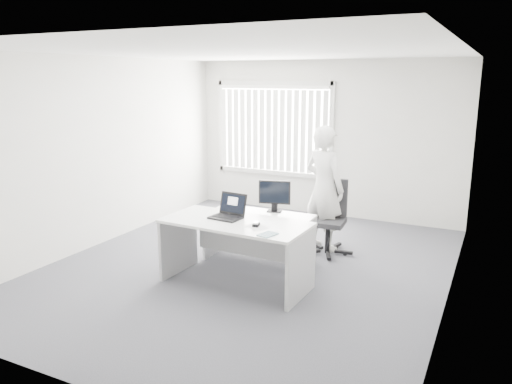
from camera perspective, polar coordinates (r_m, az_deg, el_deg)
The scene contains 18 objects.
ground at distance 6.80m, azimuth -0.78°, elevation -8.55°, with size 6.00×6.00×0.00m, color #585961.
wall_back at distance 9.16m, azimuth 7.82°, elevation 6.00°, with size 5.00×0.02×2.80m, color beige.
wall_front at distance 4.06m, azimuth -20.59°, elevation -3.57°, with size 5.00×0.02×2.80m, color beige.
wall_left at distance 7.87m, azimuth -17.29°, elevation 4.39°, with size 0.02×6.00×2.80m, color beige.
wall_right at distance 5.75m, azimuth 21.95°, elevation 1.02°, with size 0.02×6.00×2.80m, color beige.
ceiling at distance 6.33m, azimuth -0.87°, elevation 15.73°, with size 5.00×6.00×0.02m, color silver.
window at distance 9.47m, azimuth 1.99°, elevation 7.25°, with size 2.32×0.06×1.76m, color beige.
blinds at distance 9.42m, azimuth 1.84°, elevation 7.04°, with size 2.20×0.10×1.50m, color white, non-canonical shape.
desk_near at distance 6.07m, azimuth -2.35°, elevation -5.40°, with size 1.81×0.90×0.81m.
desk_far at distance 6.88m, azimuth 0.35°, elevation -4.10°, with size 1.47×0.72×0.66m.
office_chair at distance 7.34m, azimuth 8.29°, elevation -4.32°, with size 0.66×0.66×1.06m.
person at distance 7.34m, azimuth 7.81°, elevation 0.44°, with size 0.67×0.44×1.84m, color silver.
laptop at distance 6.08m, azimuth -3.51°, elevation -1.72°, with size 0.38×0.33×0.29m, color black, non-canonical shape.
paper_sheet at distance 5.76m, azimuth 0.07°, elevation -4.02°, with size 0.26×0.19×0.00m, color white.
mouse at distance 5.79m, azimuth 0.01°, elevation -3.68°, with size 0.07×0.12×0.05m, color #B8B8BA, non-canonical shape.
booklet at distance 5.49m, azimuth 1.33°, elevation -4.87°, with size 0.15×0.21×0.01m, color silver.
keyboard at distance 6.65m, azimuth 0.51°, elevation -2.95°, with size 0.40×0.13×0.02m, color black.
monitor at distance 6.93m, azimuth 2.14°, elevation -0.47°, with size 0.44×0.13×0.44m, color black, non-canonical shape.
Camera 1 is at (2.89, -5.63, 2.50)m, focal length 35.00 mm.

